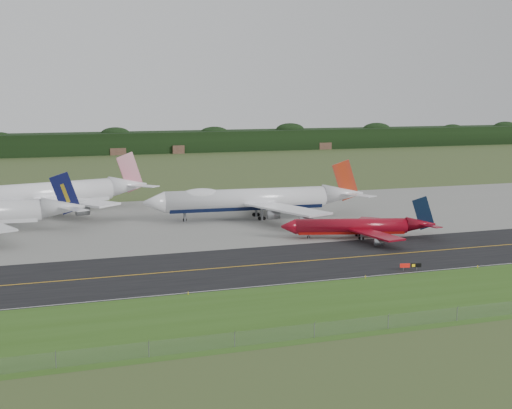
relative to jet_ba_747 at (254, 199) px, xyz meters
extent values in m
plane|color=#3A4B23|center=(-4.77, -47.59, -5.43)|extent=(600.00, 600.00, 0.00)
cube|color=#325619|center=(-4.77, -82.59, -5.43)|extent=(400.00, 30.00, 0.01)
cube|color=black|center=(-4.77, -51.59, -5.42)|extent=(400.00, 32.00, 0.02)
cube|color=gray|center=(-4.77, 3.41, -5.43)|extent=(400.00, 78.00, 0.01)
cube|color=orange|center=(-4.77, -51.59, -5.40)|extent=(400.00, 0.40, 0.00)
cube|color=silver|center=(-4.77, -67.09, -5.40)|extent=(400.00, 0.25, 0.00)
plane|color=slate|center=(-4.77, -95.59, -4.33)|extent=(320.00, 0.00, 320.00)
cylinder|color=slate|center=(-4.77, -95.59, -4.33)|extent=(0.10, 0.10, 2.20)
cylinder|color=slate|center=(-64.77, -95.59, -4.33)|extent=(0.10, 0.10, 2.20)
cube|color=black|center=(-4.77, 227.41, 0.57)|extent=(700.00, 24.00, 12.00)
cylinder|color=white|center=(-2.29, 0.16, 0.17)|extent=(45.85, 8.91, 5.79)
cube|color=black|center=(-2.29, 0.16, -1.71)|extent=(43.48, 7.31, 2.03)
cone|color=white|center=(-27.85, 1.92, 0.17)|extent=(6.08, 6.16, 5.79)
cone|color=white|center=(26.44, -1.83, 0.61)|extent=(12.39, 6.60, 5.79)
ellipsoid|color=white|center=(-15.01, 1.04, 1.76)|extent=(12.11, 5.72, 3.69)
cube|color=white|center=(4.72, -13.25, -0.84)|extent=(16.94, 27.02, 0.50)
cube|color=white|center=(6.49, 12.47, -0.84)|extent=(19.68, 26.54, 0.50)
cube|color=#B93115|center=(27.09, -1.87, 4.54)|extent=(8.33, 1.03, 11.99)
cylinder|color=gray|center=(1.21, -12.44, -2.42)|extent=(3.32, 2.64, 2.43)
cylinder|color=gray|center=(2.91, 12.16, -2.42)|extent=(3.32, 2.64, 2.43)
cylinder|color=gray|center=(5.66, -23.99, -2.42)|extent=(3.32, 2.64, 2.43)
cylinder|color=gray|center=(8.90, 22.98, -2.42)|extent=(3.32, 2.64, 2.43)
cylinder|color=black|center=(-19.56, 1.35, -4.91)|extent=(1.07, 0.54, 1.04)
cylinder|color=slate|center=(1.13, -3.27, -3.50)|extent=(0.86, 0.86, 3.87)
cylinder|color=black|center=(1.13, -3.27, -4.91)|extent=(1.07, 0.59, 1.04)
cylinder|color=slate|center=(1.57, 3.08, -3.50)|extent=(0.86, 0.86, 3.87)
cylinder|color=black|center=(1.57, 3.08, -4.91)|extent=(1.07, 0.59, 1.04)
cylinder|color=maroon|center=(13.68, -33.10, -2.44)|extent=(27.09, 10.91, 3.67)
cube|color=#99100B|center=(13.68, -33.10, -3.63)|extent=(25.53, 9.66, 1.28)
cone|color=maroon|center=(-0.99, -28.95, -2.44)|extent=(4.26, 4.45, 3.67)
cone|color=maroon|center=(30.17, -37.76, -2.17)|extent=(7.88, 5.48, 3.67)
cube|color=maroon|center=(16.10, -41.63, -3.08)|extent=(7.25, 15.69, 0.41)
cube|color=maroon|center=(20.21, -27.10, -3.08)|extent=(13.57, 14.63, 0.41)
cube|color=#0B1A33|center=(30.66, -37.90, 0.60)|extent=(5.65, 1.86, 8.35)
cylinder|color=gray|center=(14.86, -45.03, -4.08)|extent=(2.35, 2.03, 1.54)
cylinder|color=gray|center=(20.93, -23.55, -4.08)|extent=(2.35, 2.03, 1.54)
cylinder|color=black|center=(3.77, -30.29, -5.10)|extent=(0.72, 0.47, 0.66)
cylinder|color=slate|center=(15.22, -35.63, -4.49)|extent=(0.63, 0.63, 1.89)
cylinder|color=black|center=(15.22, -35.63, -5.10)|extent=(0.73, 0.50, 0.66)
cylinder|color=slate|center=(16.32, -31.75, -4.49)|extent=(0.63, 0.63, 1.89)
cylinder|color=black|center=(16.32, -31.75, -5.10)|extent=(0.73, 0.50, 0.66)
cone|color=silver|center=(-51.47, 1.81, 0.15)|extent=(11.18, 6.16, 5.54)
cube|color=#0D103B|center=(-50.85, 1.78, 3.81)|extent=(7.77, 0.89, 11.18)
cylinder|color=gray|center=(-66.96, 25.24, -2.75)|extent=(3.15, 2.50, 2.33)
cylinder|color=white|center=(-57.94, 27.08, 0.47)|extent=(45.86, 16.90, 6.34)
cube|color=white|center=(-57.94, 27.08, -1.59)|extent=(43.27, 14.83, 2.22)
cone|color=white|center=(-29.90, 33.87, 0.94)|extent=(13.20, 9.00, 6.34)
cube|color=white|center=(-47.09, 16.25, -0.64)|extent=(22.76, 25.58, 0.57)
cube|color=white|center=(-53.24, 41.67, -0.64)|extent=(13.24, 27.26, 0.57)
cube|color=#B80D35|center=(-29.21, 34.03, 5.06)|extent=(8.62, 2.55, 12.61)
cylinder|color=gray|center=(-45.99, 10.09, -2.37)|extent=(3.99, 3.40, 2.66)
cylinder|color=gray|center=(-55.08, 47.66, -2.37)|extent=(3.99, 3.40, 2.66)
cylinder|color=slate|center=(-53.57, 24.55, -3.43)|extent=(1.07, 1.07, 4.00)
cylinder|color=black|center=(-53.57, 24.55, -4.86)|extent=(1.24, 0.82, 1.14)
cylinder|color=slate|center=(-55.21, 31.33, -3.43)|extent=(1.07, 1.07, 4.00)
cylinder|color=black|center=(-55.21, 31.33, -4.86)|extent=(1.24, 0.82, 1.14)
cylinder|color=slate|center=(9.49, -65.27, -5.12)|extent=(0.11, 0.11, 0.63)
cylinder|color=slate|center=(12.11, -65.91, -5.12)|extent=(0.11, 0.11, 0.63)
cube|color=#AD130D|center=(9.75, -65.33, -4.40)|extent=(1.96, 0.62, 0.81)
cube|color=black|center=(11.41, -65.74, -4.40)|extent=(0.91, 0.37, 0.81)
cube|color=black|center=(12.46, -65.99, -4.40)|extent=(1.09, 0.41, 0.81)
cylinder|color=yellow|center=(-34.94, -68.09, -5.18)|extent=(0.16, 0.16, 0.50)
cylinder|color=yellow|center=(-0.39, -68.09, -5.18)|extent=(0.16, 0.16, 0.50)
cylinder|color=yellow|center=(24.80, -68.09, -5.18)|extent=(0.16, 0.16, 0.50)
camera|label=1|loc=(-62.18, -186.29, 29.70)|focal=50.00mm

